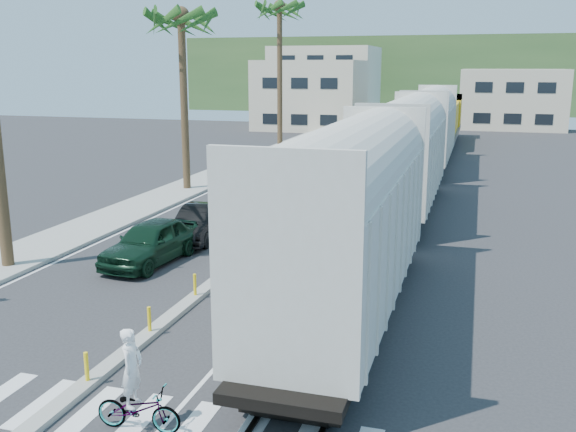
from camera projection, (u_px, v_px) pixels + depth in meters
name	position (u px, v px, depth m)	size (l,w,h in m)	color
ground	(111.00, 367.00, 15.94)	(140.00, 140.00, 0.00)	#28282B
sidewalk	(204.00, 181.00, 41.62)	(3.00, 90.00, 0.15)	gray
rails	(419.00, 184.00, 40.69)	(1.56, 100.00, 0.06)	black
median	(312.00, 204.00, 34.56)	(0.45, 60.00, 0.85)	gray
crosswalk	(62.00, 407.00, 14.07)	(14.00, 2.20, 0.01)	silver
lane_markings	(298.00, 187.00, 39.88)	(9.42, 90.00, 0.01)	silver
freight_train	(418.00, 143.00, 37.71)	(3.00, 60.94, 5.85)	beige
palm_trees	(189.00, 4.00, 36.92)	(3.50, 37.20, 13.75)	brown
buildings	(363.00, 90.00, 83.62)	(38.00, 27.00, 10.00)	beige
hillside	(431.00, 74.00, 107.94)	(80.00, 20.00, 12.00)	#385628
car_lead	(151.00, 242.00, 24.26)	(2.39, 5.00, 1.65)	black
car_second	(201.00, 223.00, 27.54)	(1.86, 4.65, 1.51)	black
car_third	(242.00, 201.00, 32.62)	(2.03, 4.54, 1.29)	black
car_rear	(272.00, 182.00, 37.52)	(2.73, 5.10, 1.36)	#979A9C
cyclist	(137.00, 398.00, 13.05)	(0.86, 1.90, 2.22)	#9EA0A5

